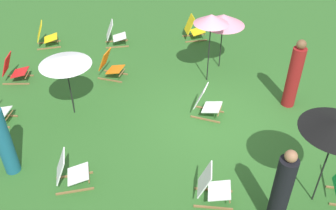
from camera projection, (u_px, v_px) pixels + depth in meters
name	position (u px, v px, depth m)	size (l,w,h in m)	color
ground_plane	(216.00, 122.00, 9.29)	(40.00, 40.00, 0.00)	#2D6026
deckchair_0	(14.00, 69.00, 10.58)	(0.51, 0.78, 0.83)	olive
deckchair_1	(206.00, 103.00, 9.31)	(0.69, 0.87, 0.83)	olive
deckchair_3	(110.00, 66.00, 10.74)	(0.66, 0.86, 0.83)	olive
deckchair_4	(70.00, 172.00, 7.46)	(0.64, 0.85, 0.83)	olive
deckchair_5	(45.00, 36.00, 12.27)	(0.67, 0.86, 0.83)	olive
deckchair_6	(194.00, 29.00, 12.68)	(0.63, 0.85, 0.83)	olive
deckchair_7	(212.00, 186.00, 7.15)	(0.54, 0.80, 0.83)	olive
deckchair_8	(115.00, 35.00, 12.34)	(0.61, 0.83, 0.83)	olive
umbrella_0	(223.00, 20.00, 10.52)	(1.24, 1.24, 1.68)	black
umbrella_1	(211.00, 19.00, 9.71)	(0.93, 0.93, 2.00)	black
umbrella_2	(65.00, 61.00, 8.68)	(1.24, 1.24, 1.64)	black
person_0	(281.00, 192.00, 6.44)	(0.33, 0.33, 1.81)	black
person_1	(294.00, 76.00, 9.35)	(0.35, 0.35, 1.88)	maroon
person_2	(3.00, 140.00, 7.48)	(0.38, 0.38, 1.81)	#195972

